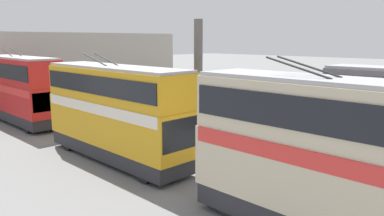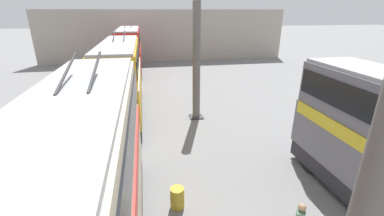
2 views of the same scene
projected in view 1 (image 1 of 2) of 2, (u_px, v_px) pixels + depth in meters
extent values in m
cube|color=#A8A093|center=(40.00, 68.00, 38.00)|extent=(0.50, 36.00, 7.28)
cylinder|color=#605B56|center=(198.00, 85.00, 22.51)|extent=(0.52, 0.52, 7.72)
cube|color=#333338|center=(198.00, 146.00, 23.20)|extent=(0.93, 0.93, 0.08)
cylinder|color=black|center=(357.00, 143.00, 22.27)|extent=(0.91, 0.30, 0.91)
cylinder|color=black|center=(342.00, 151.00, 20.81)|extent=(0.91, 0.30, 0.91)
cube|color=black|center=(329.00, 113.00, 22.14)|extent=(0.12, 2.30, 1.36)
cylinder|color=black|center=(263.00, 190.00, 15.16)|extent=(1.03, 0.30, 1.03)
cylinder|color=black|center=(230.00, 206.00, 13.70)|extent=(1.03, 0.30, 1.03)
cube|color=beige|center=(332.00, 178.00, 11.89)|extent=(9.67, 2.50, 2.26)
cube|color=red|center=(333.00, 152.00, 11.73)|extent=(9.38, 2.54, 0.55)
cube|color=beige|center=(336.00, 114.00, 11.51)|extent=(9.58, 2.43, 1.91)
cube|color=black|center=(336.00, 111.00, 11.49)|extent=(9.29, 2.51, 1.05)
cube|color=#9E9EA3|center=(338.00, 81.00, 11.32)|extent=(9.48, 2.25, 0.14)
cylinder|color=#282828|center=(308.00, 66.00, 12.34)|extent=(2.35, 0.07, 0.65)
cylinder|color=#282828|center=(297.00, 67.00, 11.85)|extent=(2.35, 0.07, 0.65)
cylinder|color=black|center=(178.00, 163.00, 18.69)|extent=(0.91, 0.30, 0.91)
cylinder|color=black|center=(145.00, 174.00, 17.22)|extent=(0.91, 0.30, 0.91)
cylinder|color=black|center=(99.00, 137.00, 23.79)|extent=(0.91, 0.30, 0.91)
cylinder|color=black|center=(68.00, 143.00, 22.32)|extent=(0.91, 0.30, 0.91)
cube|color=#28282D|center=(117.00, 149.00, 20.54)|extent=(10.15, 2.45, 0.76)
cube|color=gold|center=(116.00, 122.00, 20.27)|extent=(10.36, 2.50, 2.30)
cube|color=silver|center=(115.00, 106.00, 20.11)|extent=(10.04, 2.54, 0.55)
cube|color=gold|center=(115.00, 85.00, 19.90)|extent=(10.25, 2.43, 1.73)
cube|color=black|center=(114.00, 83.00, 19.89)|extent=(9.94, 2.51, 0.95)
cube|color=#9E9EA3|center=(114.00, 67.00, 19.74)|extent=(10.15, 2.25, 0.14)
cube|color=black|center=(181.00, 134.00, 16.68)|extent=(0.12, 2.30, 1.47)
cylinder|color=#282828|center=(106.00, 59.00, 20.81)|extent=(2.35, 0.07, 0.65)
cylinder|color=#282828|center=(95.00, 60.00, 20.32)|extent=(2.35, 0.07, 0.65)
cylinder|color=black|center=(56.00, 122.00, 27.92)|extent=(0.98, 0.30, 0.98)
cylinder|color=black|center=(28.00, 126.00, 26.46)|extent=(0.98, 0.30, 0.98)
cylinder|color=black|center=(20.00, 110.00, 32.79)|extent=(0.98, 0.30, 0.98)
cube|color=#28282D|center=(23.00, 115.00, 29.66)|extent=(9.82, 2.45, 0.77)
cube|color=red|center=(21.00, 97.00, 29.40)|extent=(10.02, 2.50, 2.10)
cube|color=red|center=(20.00, 87.00, 29.26)|extent=(9.72, 2.54, 0.55)
cube|color=red|center=(19.00, 71.00, 29.04)|extent=(9.92, 2.43, 1.97)
cube|color=black|center=(19.00, 70.00, 29.02)|extent=(9.62, 2.51, 1.08)
cube|color=#9E9EA3|center=(18.00, 57.00, 28.85)|extent=(9.82, 2.25, 0.14)
cube|color=black|center=(49.00, 102.00, 25.93)|extent=(0.12, 2.30, 1.35)
cylinder|color=#282828|center=(16.00, 52.00, 29.89)|extent=(2.35, 0.07, 0.65)
cylinder|color=#282828|center=(7.00, 52.00, 29.40)|extent=(2.35, 0.07, 0.65)
cylinder|color=#B28E23|center=(307.00, 190.00, 15.43)|extent=(0.54, 0.54, 0.85)
cylinder|color=#B28E23|center=(307.00, 190.00, 15.43)|extent=(0.57, 0.57, 0.04)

